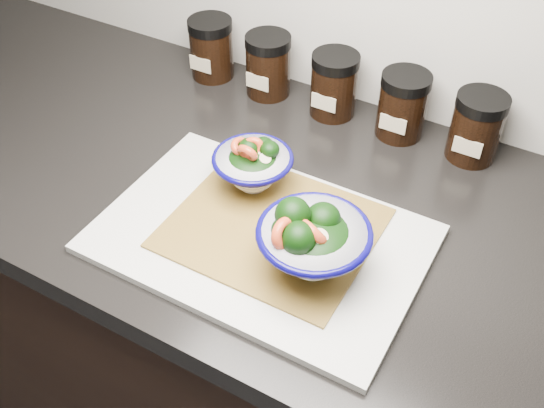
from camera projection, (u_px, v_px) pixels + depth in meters
The scene contains 11 objects.
cabinet at pixel (283, 370), 1.28m from camera, with size 3.43×0.58×0.86m, color black.
countertop at pixel (287, 208), 0.98m from camera, with size 3.50×0.60×0.04m, color black.
cutting_board at pixel (261, 239), 0.89m from camera, with size 0.45×0.30×0.01m, color beige.
bamboo_mat at pixel (272, 228), 0.90m from camera, with size 0.28×0.24×0.00m, color olive.
bowl_left at pixel (253, 165), 0.94m from camera, with size 0.12×0.12×0.09m.
bowl_right at pixel (312, 241), 0.81m from camera, with size 0.15×0.15×0.11m.
spice_jar_a at pixel (211, 48), 1.18m from camera, with size 0.08×0.08×0.11m.
spice_jar_b at pixel (268, 65), 1.14m from camera, with size 0.08×0.08×0.11m.
spice_jar_c at pixel (334, 85), 1.09m from camera, with size 0.08×0.08×0.11m.
spice_jar_d at pixel (403, 105), 1.05m from camera, with size 0.08×0.08×0.11m.
spice_jar_e at pixel (476, 127), 1.00m from camera, with size 0.08×0.08×0.11m.
Camera 1 is at (0.33, 0.82, 1.55)m, focal length 42.00 mm.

